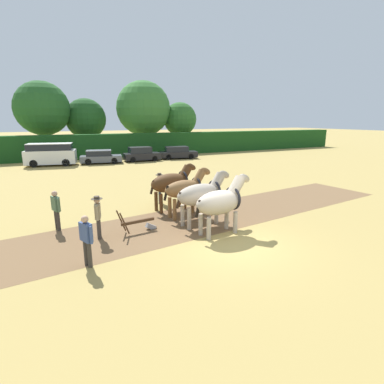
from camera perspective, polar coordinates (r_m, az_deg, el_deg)
name	(u,v)px	position (r m, az deg, el deg)	size (l,w,h in m)	color
ground_plane	(234,244)	(11.67, 8.02, -9.85)	(240.00, 240.00, 0.00)	#A88E4C
plowed_furrow_strip	(75,245)	(12.33, -21.43, -9.36)	(35.07, 4.10, 0.01)	brown
hedgerow	(103,146)	(38.70, -16.65, 8.41)	(74.49, 1.85, 2.87)	#194719
tree_left	(42,109)	(42.55, -26.64, 14.02)	(6.58, 6.58, 9.20)	#423323
tree_center_left	(86,119)	(43.61, -19.58, 13.01)	(5.29, 5.29, 7.34)	brown
tree_center	(144,108)	(44.44, -9.22, 15.43)	(7.58, 7.58, 9.89)	brown
tree_center_right	(180,119)	(45.47, -2.31, 13.68)	(4.85, 4.85, 7.05)	brown
draft_horse_lead_left	(221,202)	(12.24, 5.52, -1.84)	(2.83, 1.29, 2.49)	#B2A38E
draft_horse_lead_right	(202,194)	(13.28, 1.89, -0.42)	(2.92, 1.28, 2.44)	#B2A38E
draft_horse_trail_left	(186,189)	(14.38, -1.16, 0.63)	(2.70, 1.13, 2.40)	brown
draft_horse_trail_right	(172,183)	(15.51, -3.82, 1.77)	(2.79, 1.29, 2.44)	#513319
plow	(141,224)	(12.93, -9.69, -5.99)	(1.71, 0.54, 1.13)	#4C331E
farmer_at_plow	(98,214)	(12.34, -17.50, -3.99)	(0.44, 0.66, 1.73)	#38332D
farmer_beside_team	(160,186)	(16.80, -6.19, 1.20)	(0.44, 0.63, 1.73)	#28334C
farmer_onlooker_left	(86,237)	(10.16, -19.49, -8.09)	(0.38, 0.64, 1.71)	#38332D
farmer_onlooker_right	(56,207)	(13.89, -24.49, -2.68)	(0.35, 0.66, 1.73)	#38332D
parked_van	(51,154)	(33.87, -25.31, 6.52)	(5.07, 2.87, 2.26)	silver
parked_car_left	(101,157)	(33.71, -17.02, 6.40)	(4.49, 2.51, 1.42)	#565B66
parked_car_center_left	(141,154)	(34.60, -9.62, 7.09)	(4.07, 1.82, 1.59)	black
parked_car_center	(178,153)	(36.29, -2.71, 7.48)	(4.66, 2.55, 1.46)	black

